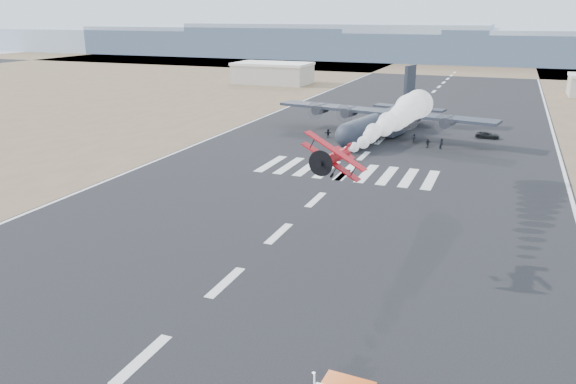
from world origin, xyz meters
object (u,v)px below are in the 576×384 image
Objects in this scene: transport_aircraft at (385,119)px; crew_d at (428,143)px; crew_b at (442,144)px; crew_g at (377,138)px; aerobatic_biplane at (333,157)px; hangar_left at (273,73)px; crew_e at (364,134)px; crew_c at (414,138)px; crew_h at (380,136)px; crew_f at (328,133)px; support_vehicle at (487,135)px; crew_a at (373,138)px.

transport_aircraft reaches higher than crew_d.
crew_b is 11.24m from crew_g.
hangar_left is at bearing 119.13° from aerobatic_biplane.
crew_d is 0.96× the size of crew_e.
crew_c is at bearing -51.23° from hangar_left.
crew_c is at bearing -117.50° from crew_g.
crew_d is 9.43m from crew_h.
crew_h is at bearing -54.40° from hangar_left.
crew_c is 9.23m from crew_e.
crew_c is 0.96× the size of crew_e.
crew_d is at bearing 140.76° from crew_f.
crew_e is 4.54m from crew_g.
crew_d is (-9.12, -11.87, 0.20)m from support_vehicle.
crew_g is (3.21, -3.21, 0.04)m from crew_e.
aerobatic_biplane is at bearing -126.20° from crew_h.
transport_aircraft is 26.37× the size of crew_c.
support_vehicle is 2.56× the size of crew_a.
crew_e is at bearing -55.89° from hangar_left.
crew_b is at bearing 140.81° from crew_f.
crew_g is at bearing -77.52° from transport_aircraft.
support_vehicle is 21.90m from crew_a.
hangar_left is at bearing 150.13° from crew_e.
crew_c reaches higher than crew_f.
aerobatic_biplane is 0.13× the size of transport_aircraft.
aerobatic_biplane reaches higher than crew_c.
crew_d is 12.61m from crew_e.
crew_b is (-6.80, -12.06, 0.30)m from support_vehicle.
crew_b reaches higher than crew_d.
crew_h is at bearing -64.02° from crew_d.
crew_h is (0.13, -4.66, -2.32)m from transport_aircraft.
crew_c is 6.06m from crew_h.
crew_d is 8.91m from crew_g.
hangar_left is 86.82m from crew_e.
crew_a is at bearing -23.85° from crew_e.
crew_g is at bearing -133.18° from crew_h.
hangar_left reaches higher than crew_h.
crew_a is 8.90m from crew_f.
aerobatic_biplane is 64.49m from support_vehicle.
crew_b is 1.12× the size of crew_c.
crew_f is at bearing 111.81° from aerobatic_biplane.
crew_b is at bearing 129.51° from crew_d.
crew_d is 0.98× the size of crew_h.
crew_c is at bearing 95.51° from aerobatic_biplane.
crew_h is (-7.51, 53.98, -9.35)m from aerobatic_biplane.
crew_g is (-8.91, 0.28, 0.07)m from crew_d.
transport_aircraft is 26.46× the size of crew_f.
crew_f is at bearing -60.09° from hangar_left.
aerobatic_biplane is at bearing 134.42° from crew_g.
crew_a is at bearing 138.28° from crew_f.
crew_c is (57.89, -72.08, -2.61)m from hangar_left.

